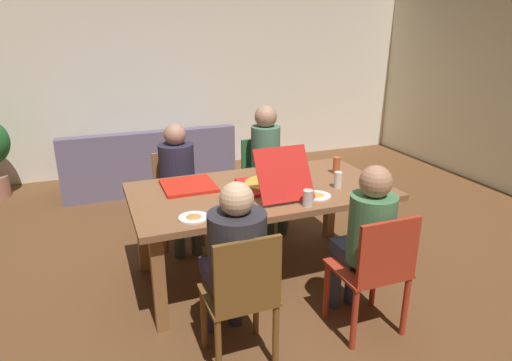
{
  "coord_description": "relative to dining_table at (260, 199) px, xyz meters",
  "views": [
    {
      "loc": [
        -1.23,
        -3.08,
        2.02
      ],
      "look_at": [
        0.0,
        0.1,
        0.81
      ],
      "focal_mm": 31.17,
      "sensor_mm": 36.0,
      "label": 1
    }
  ],
  "objects": [
    {
      "name": "pizza_box_1",
      "position": [
        0.07,
        -0.03,
        0.14
      ],
      "size": [
        0.42,
        0.64,
        0.38
      ],
      "color": "red",
      "rests_on": "dining_table"
    },
    {
      "name": "drinking_glass_1",
      "position": [
        0.76,
        0.12,
        0.16
      ],
      "size": [
        0.06,
        0.06,
        0.15
      ],
      "primitive_type": "cylinder",
      "color": "#B6502A",
      "rests_on": "dining_table"
    },
    {
      "name": "drinking_glass_3",
      "position": [
        0.58,
        -0.2,
        0.16
      ],
      "size": [
        0.06,
        0.06,
        0.13
      ],
      "primitive_type": "cylinder",
      "color": "silver",
      "rests_on": "dining_table"
    },
    {
      "name": "ground_plane",
      "position": [
        0.0,
        0.0,
        -0.69
      ],
      "size": [
        20.0,
        20.0,
        0.0
      ],
      "primitive_type": "plane",
      "color": "brown"
    },
    {
      "name": "side_wall_right",
      "position": [
        3.67,
        1.0,
        0.68
      ],
      "size": [
        0.12,
        5.64,
        2.74
      ],
      "primitive_type": "cube",
      "color": "silver",
      "rests_on": "ground"
    },
    {
      "name": "pizza_box_0",
      "position": [
        -0.53,
        0.24,
        0.1
      ],
      "size": [
        0.41,
        0.41,
        0.03
      ],
      "color": "red",
      "rests_on": "dining_table"
    },
    {
      "name": "back_wall",
      "position": [
        0.0,
        3.32,
        0.68
      ],
      "size": [
        7.34,
        0.12,
        2.74
      ],
      "primitive_type": "cube",
      "color": "silver",
      "rests_on": "ground"
    },
    {
      "name": "plate_0",
      "position": [
        -0.63,
        -0.37,
        0.1
      ],
      "size": [
        0.21,
        0.21,
        0.03
      ],
      "color": "white",
      "rests_on": "dining_table"
    },
    {
      "name": "person_0",
      "position": [
        0.42,
        0.87,
        0.05
      ],
      "size": [
        0.29,
        0.48,
        1.27
      ],
      "color": "#324344",
      "rests_on": "ground"
    },
    {
      "name": "chair_3",
      "position": [
        -0.49,
        0.96,
        -0.21
      ],
      "size": [
        0.41,
        0.45,
        0.85
      ],
      "color": "#966037",
      "rests_on": "ground"
    },
    {
      "name": "person_2",
      "position": [
        -0.49,
        -0.82,
        0.01
      ],
      "size": [
        0.35,
        0.55,
        1.19
      ],
      "color": "#332C45",
      "rests_on": "ground"
    },
    {
      "name": "plate_1",
      "position": [
        0.33,
        -0.31,
        0.1
      ],
      "size": [
        0.22,
        0.22,
        0.03
      ],
      "color": "white",
      "rests_on": "dining_table"
    },
    {
      "name": "chair_1",
      "position": [
        0.42,
        -0.98,
        -0.19
      ],
      "size": [
        0.46,
        0.42,
        0.89
      ],
      "color": "#AA301D",
      "rests_on": "ground"
    },
    {
      "name": "drinking_glass_0",
      "position": [
        0.19,
        -0.45,
        0.15
      ],
      "size": [
        0.07,
        0.07,
        0.12
      ],
      "primitive_type": "cylinder",
      "color": "silver",
      "rests_on": "dining_table"
    },
    {
      "name": "drinking_glass_2",
      "position": [
        -0.25,
        -0.17,
        0.15
      ],
      "size": [
        0.07,
        0.07,
        0.13
      ],
      "primitive_type": "cylinder",
      "color": "#DDC65B",
      "rests_on": "dining_table"
    },
    {
      "name": "person_1",
      "position": [
        0.42,
        -0.84,
        0.01
      ],
      "size": [
        0.3,
        0.48,
        1.18
      ],
      "color": "#33394E",
      "rests_on": "ground"
    },
    {
      "name": "couch",
      "position": [
        -0.54,
        2.55,
        -0.4
      ],
      "size": [
        2.12,
        0.81,
        0.79
      ],
      "color": "slate",
      "rests_on": "ground"
    },
    {
      "name": "dining_table",
      "position": [
        0.0,
        0.0,
        0.0
      ],
      "size": [
        2.04,
        1.08,
        0.78
      ],
      "color": "brown",
      "rests_on": "ground"
    },
    {
      "name": "person_3",
      "position": [
        -0.49,
        0.81,
        -0.0
      ],
      "size": [
        0.33,
        0.54,
        1.17
      ],
      "color": "#41423F",
      "rests_on": "ground"
    },
    {
      "name": "chair_2",
      "position": [
        -0.49,
        -0.96,
        -0.18
      ],
      "size": [
        0.42,
        0.39,
        0.91
      ],
      "color": "brown",
      "rests_on": "ground"
    },
    {
      "name": "chair_0",
      "position": [
        0.42,
        1.01,
        -0.19
      ],
      "size": [
        0.41,
        0.39,
        0.89
      ],
      "color": "#2D653B",
      "rests_on": "ground"
    }
  ]
}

